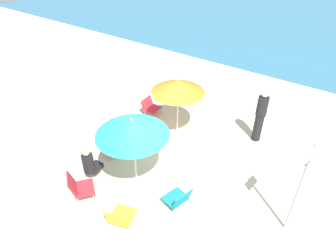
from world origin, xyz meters
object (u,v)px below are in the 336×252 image
(swim_ring, at_px, (143,143))
(umbrella_teal, at_px, (132,128))
(umbrella_orange, at_px, (178,86))
(warning_sign, at_px, (303,179))
(beach_chair_b, at_px, (179,198))
(beach_chair_c, at_px, (78,186))
(person_a, at_px, (90,163))
(person_b, at_px, (260,116))
(beach_chair_a, at_px, (109,143))
(beach_chair_d, at_px, (120,217))
(beach_chair_e, at_px, (150,106))

(swim_ring, bearing_deg, umbrella_teal, -57.81)
(umbrella_orange, distance_m, umbrella_teal, 2.33)
(umbrella_teal, bearing_deg, warning_sign, 11.69)
(umbrella_orange, relative_size, beach_chair_b, 2.83)
(umbrella_teal, bearing_deg, beach_chair_c, -122.49)
(umbrella_orange, relative_size, person_a, 1.93)
(warning_sign, bearing_deg, person_b, 129.89)
(beach_chair_c, height_order, warning_sign, warning_sign)
(umbrella_orange, height_order, warning_sign, warning_sign)
(person_b, bearing_deg, beach_chair_a, 45.30)
(person_b, relative_size, warning_sign, 0.71)
(beach_chair_c, xyz_separation_m, beach_chair_d, (1.36, -0.08, -0.03))
(beach_chair_e, xyz_separation_m, warning_sign, (5.16, -1.95, 1.20))
(person_b, xyz_separation_m, warning_sign, (1.69, -2.62, 0.64))
(beach_chair_a, relative_size, beach_chair_d, 0.91)
(beach_chair_c, bearing_deg, umbrella_orange, 29.59)
(beach_chair_d, bearing_deg, umbrella_orange, -3.51)
(beach_chair_e, height_order, warning_sign, warning_sign)
(beach_chair_a, xyz_separation_m, person_a, (0.31, -0.97, 0.16))
(beach_chair_c, distance_m, swim_ring, 2.45)
(beach_chair_d, distance_m, person_a, 1.78)
(umbrella_teal, relative_size, beach_chair_c, 2.54)
(umbrella_teal, relative_size, beach_chair_a, 2.94)
(beach_chair_d, bearing_deg, umbrella_teal, 8.31)
(beach_chair_a, bearing_deg, swim_ring, 62.52)
(person_b, bearing_deg, umbrella_teal, 63.54)
(beach_chair_a, height_order, person_b, person_b)
(person_a, bearing_deg, beach_chair_e, 9.89)
(beach_chair_e, distance_m, person_a, 3.29)
(umbrella_orange, xyz_separation_m, person_a, (-0.75, -2.86, -1.14))
(umbrella_orange, xyz_separation_m, beach_chair_c, (-0.49, -3.50, -1.25))
(beach_chair_e, bearing_deg, umbrella_orange, -17.68)
(person_a, bearing_deg, beach_chair_d, -114.10)
(beach_chair_d, bearing_deg, beach_chair_b, -49.26)
(person_a, bearing_deg, beach_chair_a, 17.73)
(beach_chair_b, height_order, beach_chair_d, beach_chair_d)
(umbrella_teal, height_order, person_a, umbrella_teal)
(beach_chair_a, distance_m, person_a, 1.03)
(beach_chair_b, bearing_deg, umbrella_orange, -41.13)
(person_b, bearing_deg, warning_sign, 125.50)
(beach_chair_a, xyz_separation_m, beach_chair_e, (-0.26, 2.27, -0.03))
(beach_chair_d, bearing_deg, swim_ring, 11.74)
(beach_chair_d, bearing_deg, person_b, -32.54)
(umbrella_orange, xyz_separation_m, person_b, (2.14, 1.05, -0.77))
(beach_chair_a, height_order, swim_ring, beach_chair_a)
(beach_chair_d, height_order, swim_ring, beach_chair_d)
(beach_chair_b, bearing_deg, warning_sign, -144.18)
(beach_chair_b, bearing_deg, beach_chair_d, 73.12)
(umbrella_teal, distance_m, beach_chair_d, 1.94)
(beach_chair_d, distance_m, person_b, 4.83)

